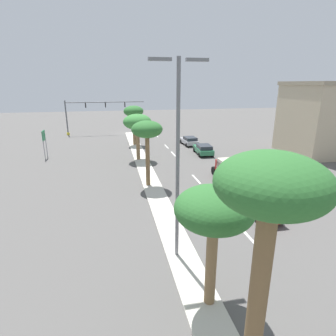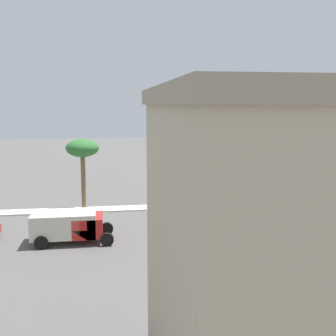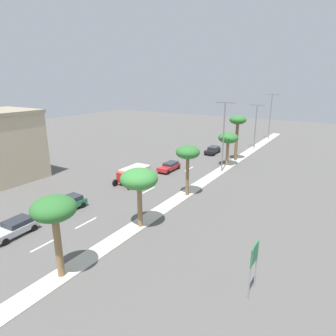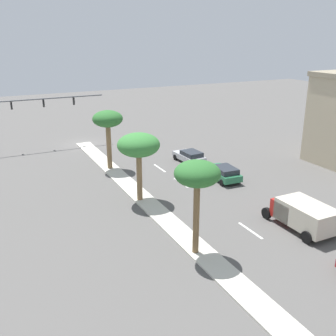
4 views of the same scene
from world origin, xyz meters
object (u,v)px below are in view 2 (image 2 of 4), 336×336
object	(u,v)px
directional_road_sign	(199,160)
box_truck	(71,225)
palm_tree_center	(190,154)
palm_tree_inboard	(82,150)
palm_tree_outboard	(286,149)
commercial_building	(311,255)
sedan_silver_mid	(310,222)
sedan_green_left	(230,226)

from	to	relation	value
directional_road_sign	box_truck	distance (m)	24.88
palm_tree_center	palm_tree_inboard	bearing A→B (deg)	89.86
palm_tree_outboard	box_truck	size ratio (longest dim) A/B	1.13
commercial_building	palm_tree_outboard	distance (m)	27.50
sedan_silver_mid	palm_tree_inboard	bearing A→B (deg)	61.96
directional_road_sign	commercial_building	distance (m)	38.10
commercial_building	box_truck	world-z (taller)	commercial_building
commercial_building	sedan_green_left	xyz separation A→B (m)	(16.37, -2.62, -4.18)
commercial_building	palm_tree_inboard	size ratio (longest dim) A/B	1.58
commercial_building	box_truck	xyz separation A→B (m)	(16.91, 8.50, -3.75)
palm_tree_outboard	palm_tree_center	bearing A→B (deg)	87.99
box_truck	commercial_building	bearing A→B (deg)	-153.31
directional_road_sign	palm_tree_center	bearing A→B (deg)	163.41
palm_tree_outboard	sedan_silver_mid	world-z (taller)	palm_tree_outboard
directional_road_sign	sedan_silver_mid	distance (m)	21.47
palm_tree_center	palm_tree_inboard	distance (m)	9.64
commercial_building	palm_tree_outboard	xyz separation A→B (m)	(25.33, -10.70, 0.28)
palm_tree_inboard	sedan_silver_mid	size ratio (longest dim) A/B	1.46
sedan_silver_mid	box_truck	size ratio (longest dim) A/B	0.78
palm_tree_outboard	sedan_silver_mid	size ratio (longest dim) A/B	1.44
palm_tree_outboard	sedan_silver_mid	xyz separation A→B (m)	(-8.69, 1.83, -4.49)
palm_tree_outboard	palm_tree_inboard	world-z (taller)	palm_tree_inboard
palm_tree_center	sedan_green_left	xyz separation A→B (m)	(-9.28, -1.10, -4.12)
commercial_building	box_truck	distance (m)	19.30
sedan_silver_mid	box_truck	distance (m)	17.38
palm_tree_inboard	sedan_green_left	world-z (taller)	palm_tree_inboard
sedan_green_left	box_truck	world-z (taller)	box_truck
directional_road_sign	box_truck	size ratio (longest dim) A/B	0.68
directional_road_sign	sedan_green_left	bearing A→B (deg)	173.34
box_truck	palm_tree_inboard	bearing A→B (deg)	-2.62
palm_tree_center	box_truck	bearing A→B (deg)	131.08
directional_road_sign	commercial_building	xyz separation A→B (m)	(-37.69, 5.11, 2.29)
palm_tree_inboard	sedan_silver_mid	distance (m)	19.79
palm_tree_outboard	palm_tree_inboard	size ratio (longest dim) A/B	0.99
palm_tree_center	palm_tree_outboard	bearing A→B (deg)	-92.01
directional_road_sign	palm_tree_center	xyz separation A→B (m)	(-12.04, 3.59, 2.22)
directional_road_sign	sedan_green_left	world-z (taller)	directional_road_sign
sedan_green_left	commercial_building	bearing A→B (deg)	170.91
palm_tree_outboard	palm_tree_center	distance (m)	9.19
commercial_building	palm_tree_outboard	bearing A→B (deg)	-22.91
directional_road_sign	box_truck	world-z (taller)	directional_road_sign
directional_road_sign	sedan_silver_mid	xyz separation A→B (m)	(-21.05, -3.76, -1.92)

